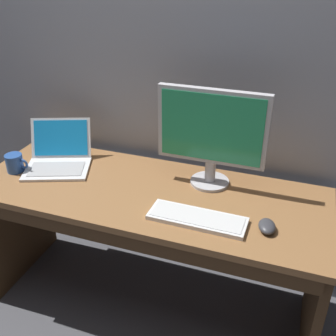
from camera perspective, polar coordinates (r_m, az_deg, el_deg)
ground_plane at (r=2.37m, az=-2.50°, el=-18.36°), size 14.00×14.00×0.00m
back_wall at (r=2.00m, az=1.05°, el=22.05°), size 4.77×0.04×3.01m
desk at (r=2.00m, az=-2.96°, el=-7.90°), size 1.68×0.64×0.73m
laptop_white at (r=2.17m, az=-15.30°, el=1.49°), size 0.42×0.42×0.21m
external_monitor at (r=1.83m, az=6.23°, el=4.96°), size 0.51×0.19×0.48m
wired_keyboard at (r=1.70m, az=4.18°, el=-7.16°), size 0.42×0.15×0.02m
computer_mouse at (r=1.69m, az=13.90°, el=-8.05°), size 0.09×0.11×0.04m
coffee_mug at (r=2.18m, az=-20.94°, el=0.66°), size 0.12×0.09×0.09m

